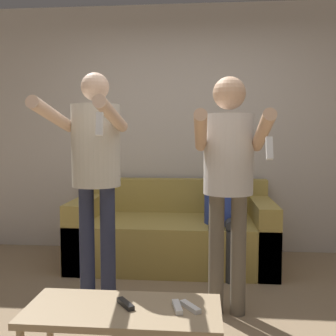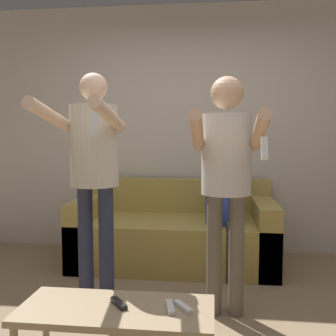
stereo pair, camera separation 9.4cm
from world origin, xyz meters
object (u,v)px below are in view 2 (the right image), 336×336
person_seated (223,203)px  couch (175,235)px  remote_far (119,303)px  coffee_table (116,314)px  remote_mid (183,307)px  person_standing_right (226,167)px  remote_near (170,307)px  person_standing_left (94,161)px

person_seated → couch: bearing=154.1°
remote_far → coffee_table: bearing=-114.7°
remote_mid → remote_far: 0.35m
remote_mid → coffee_table: bearing=-177.5°
person_standing_right → coffee_table: (-0.60, -0.77, -0.74)m
person_standing_right → remote_mid: bearing=-107.6°
remote_near → couch: bearing=95.1°
person_seated → remote_far: (-0.59, -1.64, -0.27)m
couch → person_standing_right: 1.45m
couch → remote_mid: size_ratio=13.75×
person_standing_left → remote_far: size_ratio=12.21×
couch → coffee_table: size_ratio=1.88×
coffee_table → remote_near: 0.29m
couch → remote_near: (0.17, -1.88, 0.10)m
person_standing_left → remote_near: size_ratio=11.20×
remote_near → remote_far: 0.28m
coffee_table → remote_far: remote_far is taller
person_standing_right → remote_far: bearing=-128.1°
person_standing_left → coffee_table: 1.14m
remote_far → remote_mid: bearing=-0.9°
remote_near → remote_far: bearing=177.2°
couch → person_seated: 0.65m
person_seated → remote_mid: 1.68m
person_seated → remote_far: size_ratio=8.32×
person_standing_left → coffee_table: size_ratio=1.66×
couch → remote_mid: bearing=-82.9°
person_seated → remote_near: size_ratio=7.63×
couch → person_seated: person_seated is taller
couch → person_standing_right: person_standing_right is taller
person_seated → remote_mid: size_ratio=8.29×
remote_mid → person_standing_right: bearing=72.4°
person_standing_left → remote_near: person_standing_left is taller
couch → person_standing_right: size_ratio=1.16×
remote_near → remote_mid: same height
person_standing_right → remote_near: 1.07m
couch → remote_near: size_ratio=12.67×
person_standing_left → remote_near: bearing=-49.7°
person_standing_left → remote_far: bearing=-64.1°
person_seated → coffee_table: person_seated is taller
person_standing_left → remote_mid: (0.71, -0.75, -0.72)m
couch → remote_mid: (0.23, -1.87, 0.10)m
person_standing_left → person_standing_right: 0.95m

